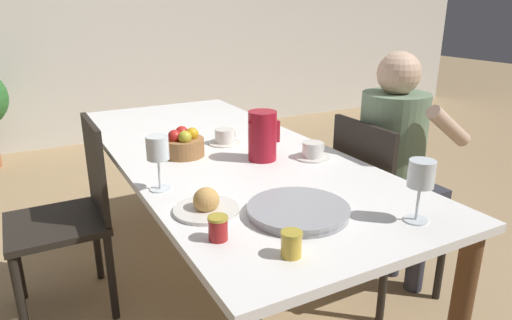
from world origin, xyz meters
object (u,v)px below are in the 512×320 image
(wine_glass_juice, at_px, (421,177))
(wine_glass_water, at_px, (158,150))
(chair_person_side, at_px, (379,205))
(bread_plate, at_px, (206,205))
(jam_jar_amber, at_px, (218,227))
(jam_jar_red, at_px, (291,243))
(person_seated, at_px, (396,157))
(chair_opposite, at_px, (71,213))
(teacup_near_person, at_px, (313,151))
(teacup_across, at_px, (224,137))
(fruit_bowl, at_px, (184,144))
(serving_tray, at_px, (298,211))
(red_pitcher, at_px, (262,135))

(wine_glass_juice, bearing_deg, wine_glass_water, 135.07)
(chair_person_side, relative_size, bread_plate, 4.23)
(jam_jar_amber, xyz_separation_m, jam_jar_red, (0.13, -0.17, 0.00))
(wine_glass_water, distance_m, jam_jar_amber, 0.45)
(person_seated, height_order, wine_glass_water, person_seated)
(chair_person_side, bearing_deg, bread_plate, -77.24)
(person_seated, height_order, bread_plate, person_seated)
(person_seated, xyz_separation_m, jam_jar_red, (-0.95, -0.58, 0.09))
(chair_opposite, distance_m, wine_glass_juice, 1.52)
(teacup_near_person, relative_size, bread_plate, 0.72)
(bread_plate, height_order, jam_jar_amber, bread_plate)
(bread_plate, relative_size, jam_jar_red, 3.00)
(chair_person_side, relative_size, teacup_across, 5.88)
(teacup_near_person, height_order, fruit_bowl, fruit_bowl)
(chair_person_side, distance_m, jam_jar_red, 1.08)
(chair_opposite, height_order, wine_glass_juice, wine_glass_juice)
(teacup_across, bearing_deg, serving_tray, -98.29)
(teacup_across, bearing_deg, person_seated, -32.50)
(teacup_near_person, height_order, jam_jar_amber, same)
(red_pitcher, distance_m, fruit_bowl, 0.35)
(jam_jar_red, xyz_separation_m, fruit_bowl, (0.04, 0.92, 0.01))
(chair_person_side, xyz_separation_m, fruit_bowl, (-0.82, 0.35, 0.32))
(teacup_near_person, distance_m, jam_jar_amber, 0.79)
(bread_plate, height_order, jam_jar_red, bread_plate)
(bread_plate, bearing_deg, serving_tray, -33.25)
(teacup_across, relative_size, jam_jar_red, 2.16)
(red_pitcher, bearing_deg, fruit_bowl, 143.64)
(wine_glass_water, xyz_separation_m, teacup_near_person, (0.68, 0.03, -0.12))
(serving_tray, height_order, fruit_bowl, fruit_bowl)
(red_pitcher, relative_size, wine_glass_water, 1.06)
(chair_opposite, xyz_separation_m, wine_glass_water, (0.26, -0.57, 0.42))
(teacup_across, distance_m, fruit_bowl, 0.25)
(chair_person_side, relative_size, fruit_bowl, 5.04)
(person_seated, height_order, serving_tray, person_seated)
(teacup_near_person, distance_m, bread_plate, 0.67)
(teacup_across, distance_m, bread_plate, 0.75)
(person_seated, bearing_deg, teacup_near_person, -97.91)
(person_seated, height_order, jam_jar_amber, person_seated)
(red_pitcher, bearing_deg, person_seated, -12.90)
(wine_glass_juice, relative_size, teacup_across, 1.27)
(wine_glass_juice, bearing_deg, fruit_bowl, 113.62)
(teacup_near_person, relative_size, jam_jar_red, 2.16)
(chair_opposite, relative_size, wine_glass_water, 4.55)
(teacup_near_person, xyz_separation_m, teacup_across, (-0.24, 0.37, 0.00))
(chair_opposite, height_order, serving_tray, chair_opposite)
(bread_plate, bearing_deg, person_seated, 11.96)
(teacup_near_person, xyz_separation_m, bread_plate, (-0.60, -0.28, -0.01))
(chair_opposite, relative_size, wine_glass_juice, 4.61)
(red_pitcher, xyz_separation_m, jam_jar_red, (-0.31, -0.72, -0.07))
(chair_person_side, height_order, wine_glass_juice, wine_glass_juice)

